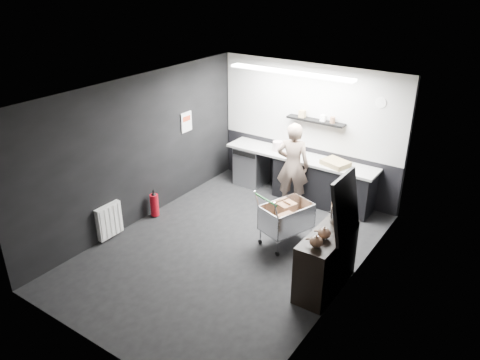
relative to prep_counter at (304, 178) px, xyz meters
The scene contains 22 objects.
floor 2.47m from the prep_counter, 93.20° to the right, with size 5.50×5.50×0.00m, color black.
ceiling 3.30m from the prep_counter, 93.20° to the right, with size 5.50×5.50×0.00m, color silver.
wall_back 0.96m from the prep_counter, 112.30° to the left, with size 5.50×5.50×0.00m, color black.
wall_front 5.25m from the prep_counter, 91.50° to the right, with size 5.50×5.50×0.00m, color black.
wall_left 3.35m from the prep_counter, 131.43° to the right, with size 5.50×5.50×0.00m, color black.
wall_right 3.18m from the prep_counter, 52.38° to the right, with size 5.50×5.50×0.00m, color black.
kitchen_wall_panel 1.43m from the prep_counter, 113.58° to the left, with size 3.95×0.02×1.70m, color silver.
dado_panel 0.34m from the prep_counter, 113.58° to the left, with size 3.95×0.02×1.00m, color black.
floating_shelf 1.18m from the prep_counter, 72.13° to the left, with size 1.20×0.22×0.04m, color black.
wall_clock 2.13m from the prep_counter, 13.36° to the left, with size 0.20×0.20×0.03m, color white.
poster 2.63m from the prep_counter, 152.11° to the right, with size 0.02×0.30×0.40m, color white.
poster_red_band 2.66m from the prep_counter, 152.05° to the right, with size 0.01×0.22×0.10m, color red.
radiator 3.92m from the prep_counter, 122.01° to the right, with size 0.10×0.50×0.60m, color white.
ceiling_strip 2.29m from the prep_counter, 103.37° to the right, with size 2.40×0.20×0.04m, color white.
prep_counter is the anchor object (origin of this frame).
person 0.61m from the prep_counter, 96.10° to the right, with size 0.63×0.41×1.73m, color beige.
shopping_cart 1.80m from the prep_counter, 72.66° to the right, with size 0.82×1.08×1.00m.
sideboard 2.92m from the prep_counter, 56.13° to the right, with size 0.53×1.23×1.85m.
fire_extinguisher 3.05m from the prep_counter, 130.77° to the right, with size 0.16×0.16×0.53m.
cardboard_box 0.82m from the prep_counter, ahead, with size 0.49×0.37×0.10m, color #A18956.
pink_tub 0.85m from the prep_counter, behind, with size 0.20×0.20×0.20m, color silver.
white_container 0.59m from the prep_counter, behind, with size 0.16×0.12×0.14m, color white.
Camera 1 is at (3.93, -5.44, 4.41)m, focal length 35.00 mm.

